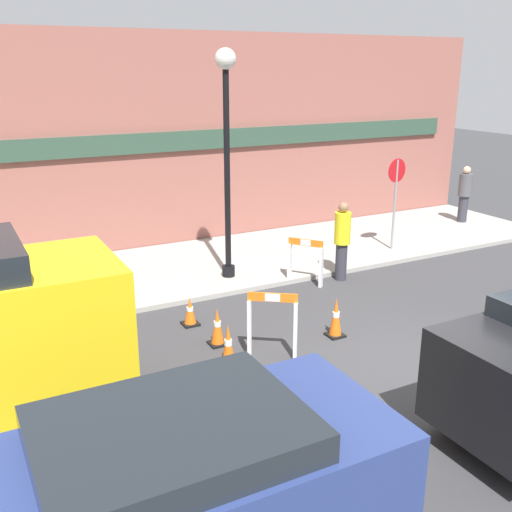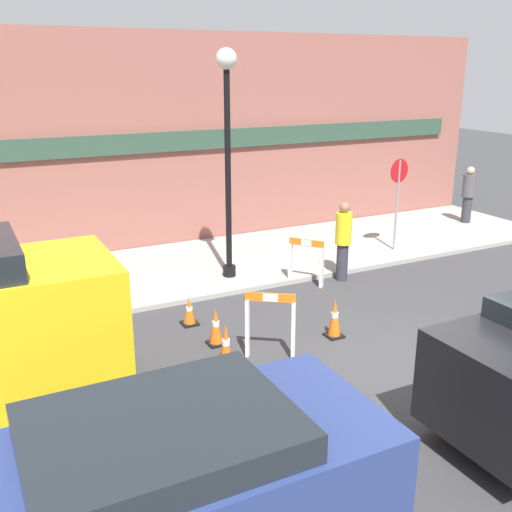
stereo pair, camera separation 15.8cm
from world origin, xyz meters
name	(u,v)px [view 2 (the right image)]	position (x,y,z in m)	size (l,w,h in m)	color
ground_plane	(420,376)	(0.00, 0.00, 0.00)	(60.00, 60.00, 0.00)	#38383A
sidewalk_slab	(240,260)	(0.00, 6.50, 0.05)	(18.00, 3.99, 0.10)	#9E9B93
storefront_facade	(206,141)	(0.00, 8.57, 2.75)	(18.00, 0.22, 5.50)	#93564C
streetlamp_post	(227,134)	(-0.81, 5.39, 3.27)	(0.44, 0.44, 4.89)	black
stop_sign	(398,190)	(3.85, 5.32, 1.67)	(0.60, 0.10, 2.34)	gray
barricade_0	(270,323)	(-1.79, 1.65, 0.61)	(0.75, 0.58, 1.14)	white
barricade_1	(306,261)	(0.57, 4.35, 0.56)	(0.59, 0.71, 1.05)	white
traffic_cone_0	(335,318)	(-0.38, 1.83, 0.36)	(0.30, 0.30, 0.74)	black
traffic_cone_1	(216,327)	(-2.39, 2.51, 0.33)	(0.30, 0.30, 0.68)	black
traffic_cone_2	(189,311)	(-2.50, 3.51, 0.26)	(0.30, 0.30, 0.55)	black
traffic_cone_3	(226,346)	(-2.57, 1.69, 0.36)	(0.30, 0.30, 0.75)	black
person_worker	(343,239)	(1.46, 4.25, 0.97)	(0.46, 0.46, 1.79)	#33333D
person_pedestrian	(468,193)	(7.63, 6.56, 1.00)	(0.43, 0.43, 1.69)	#33333D
parked_car_0	(164,496)	(-4.82, -1.97, 1.01)	(4.14, 2.01, 1.79)	navy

